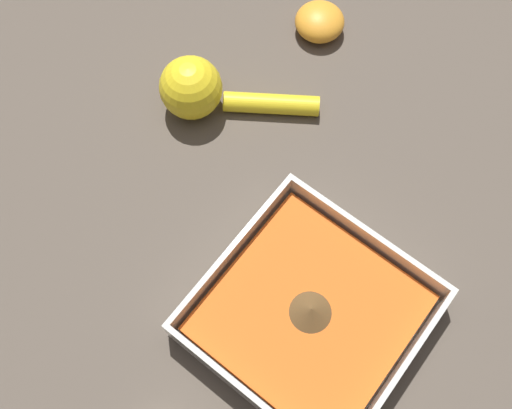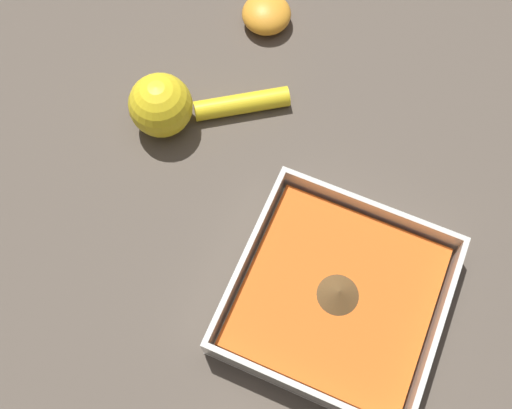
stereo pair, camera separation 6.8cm
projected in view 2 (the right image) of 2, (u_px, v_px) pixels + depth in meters
The scene contains 4 objects.
ground_plane at pixel (299, 304), 0.66m from camera, with size 4.00×4.00×0.00m, color brown.
square_dish at pixel (336, 298), 0.64m from camera, with size 0.22×0.22×0.05m.
lemon_squeezer at pixel (172, 105), 0.72m from camera, with size 0.14×0.18×0.08m.
lemon_half at pixel (266, 14), 0.79m from camera, with size 0.07×0.07×0.04m.
Camera 2 is at (0.16, 0.02, 0.65)m, focal length 42.00 mm.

